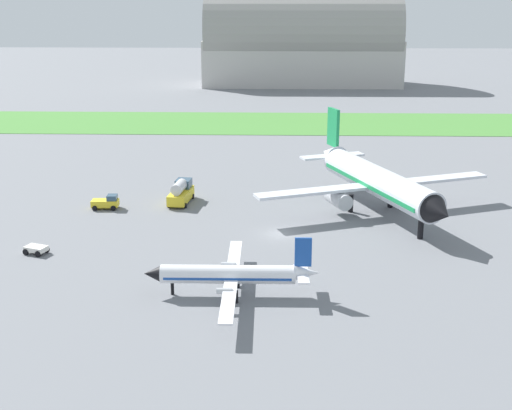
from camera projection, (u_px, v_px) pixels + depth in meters
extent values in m
plane|color=slate|center=(281.00, 234.00, 84.00)|extent=(600.00, 600.00, 0.00)
cube|color=#478438|center=(279.00, 123.00, 155.55)|extent=(360.00, 28.00, 0.08)
cylinder|color=silver|center=(378.00, 182.00, 90.54)|extent=(12.75, 24.98, 3.86)
cone|color=black|center=(440.00, 212.00, 77.89)|extent=(4.80, 4.64, 3.79)
cone|color=silver|center=(330.00, 154.00, 103.69)|extent=(5.02, 5.84, 3.48)
cube|color=#198C4C|center=(378.00, 184.00, 90.63)|extent=(12.31, 23.70, 0.54)
cube|color=silver|center=(430.00, 180.00, 94.07)|extent=(16.61, 8.39, 0.39)
cube|color=silver|center=(318.00, 191.00, 88.69)|extent=(16.61, 8.39, 0.39)
cylinder|color=#B7BABF|center=(410.00, 191.00, 93.51)|extent=(3.51, 4.70, 2.13)
cylinder|color=#B7BABF|center=(339.00, 199.00, 90.06)|extent=(3.51, 4.70, 2.13)
cube|color=#198C4C|center=(333.00, 127.00, 101.80)|extent=(1.58, 3.12, 5.62)
cube|color=silver|center=(347.00, 155.00, 103.87)|extent=(5.35, 3.74, 0.31)
cube|color=silver|center=(317.00, 157.00, 102.30)|extent=(5.35, 3.74, 0.31)
cylinder|color=black|center=(421.00, 229.00, 81.98)|extent=(0.70, 0.70, 2.46)
cylinder|color=black|center=(390.00, 199.00, 94.03)|extent=(0.70, 0.70, 2.46)
cylinder|color=black|center=(351.00, 203.00, 92.09)|extent=(0.70, 0.70, 2.46)
cylinder|color=white|center=(228.00, 274.00, 66.33)|extent=(13.05, 1.94, 1.81)
cone|color=black|center=(153.00, 274.00, 66.47)|extent=(1.83, 1.79, 1.77)
cone|color=white|center=(307.00, 273.00, 66.12)|extent=(2.55, 1.65, 1.63)
cube|color=#19479E|center=(228.00, 276.00, 66.37)|extent=(12.32, 1.96, 0.25)
cube|color=white|center=(229.00, 299.00, 61.66)|extent=(1.36, 9.97, 0.18)
cube|color=white|center=(234.00, 258.00, 71.17)|extent=(1.36, 9.97, 0.18)
cylinder|color=#B7BABF|center=(224.00, 291.00, 63.38)|extent=(1.45, 0.59, 0.58)
cylinder|color=#B7BABF|center=(228.00, 265.00, 69.47)|extent=(1.45, 0.59, 0.58)
cube|color=#19479E|center=(303.00, 252.00, 65.50)|extent=(1.63, 0.23, 2.90)
cube|color=white|center=(303.00, 278.00, 64.93)|extent=(1.11, 2.54, 0.14)
cube|color=white|center=(302.00, 268.00, 67.35)|extent=(1.11, 2.54, 0.14)
cylinder|color=black|center=(172.00, 288.00, 66.89)|extent=(0.33, 0.33, 1.27)
cylinder|color=black|center=(236.00, 297.00, 65.05)|extent=(0.33, 0.33, 1.27)
cylinder|color=black|center=(238.00, 282.00, 68.48)|extent=(0.33, 0.33, 1.27)
cube|color=white|center=(36.00, 249.00, 77.38)|extent=(2.77, 2.22, 0.55)
cylinder|color=black|center=(26.00, 252.00, 77.09)|extent=(0.74, 0.47, 0.70)
cylinder|color=black|center=(34.00, 248.00, 78.43)|extent=(0.74, 0.47, 0.70)
cylinder|color=black|center=(38.00, 254.00, 76.50)|extent=(0.74, 0.47, 0.70)
cylinder|color=black|center=(47.00, 250.00, 77.84)|extent=(0.74, 0.47, 0.70)
cube|color=yellow|center=(181.00, 196.00, 96.08)|extent=(3.10, 6.72, 1.40)
cylinder|color=silver|center=(179.00, 187.00, 94.91)|extent=(1.92, 3.72, 1.54)
cube|color=#334C60|center=(184.00, 183.00, 97.42)|extent=(2.26, 2.55, 1.20)
cylinder|color=black|center=(177.00, 196.00, 98.60)|extent=(0.33, 0.72, 0.70)
cylinder|color=black|center=(193.00, 196.00, 98.28)|extent=(0.33, 0.72, 0.70)
cylinder|color=black|center=(168.00, 205.00, 94.30)|extent=(0.33, 0.72, 0.70)
cylinder|color=black|center=(185.00, 206.00, 93.98)|extent=(0.33, 0.72, 0.70)
cube|color=yellow|center=(105.00, 203.00, 93.58)|extent=(3.67, 1.95, 0.90)
cube|color=#334C60|center=(112.00, 197.00, 93.35)|extent=(1.36, 1.56, 0.70)
cylinder|color=black|center=(116.00, 204.00, 94.58)|extent=(0.71, 0.28, 0.70)
cylinder|color=black|center=(113.00, 208.00, 92.86)|extent=(0.71, 0.28, 0.70)
cylinder|color=black|center=(97.00, 204.00, 94.55)|extent=(0.71, 0.28, 0.70)
cylinder|color=black|center=(95.00, 208.00, 92.83)|extent=(0.71, 0.28, 0.70)
cube|color=#BCB7B2|center=(302.00, 62.00, 219.39)|extent=(61.98, 22.33, 14.23)
cylinder|color=gray|center=(302.00, 32.00, 216.63)|extent=(60.74, 24.57, 24.57)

